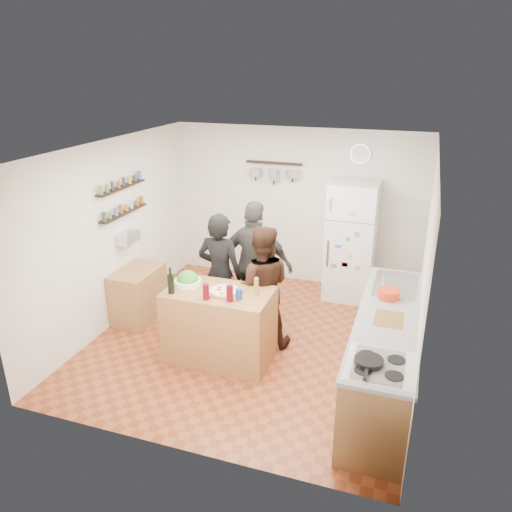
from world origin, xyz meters
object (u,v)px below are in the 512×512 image
(prep_island, at_px, (220,325))
(person_left, at_px, (220,274))
(wall_clock, at_px, (360,154))
(counter_run, at_px, (385,355))
(person_back, at_px, (255,265))
(pepper_mill, at_px, (256,288))
(fridge, at_px, (351,241))
(wine_bottle, at_px, (171,284))
(skillet, at_px, (369,361))
(person_center, at_px, (261,287))
(red_bowl, at_px, (389,294))
(salt_canister, at_px, (239,294))
(side_table, at_px, (139,294))
(salad_bowl, at_px, (188,282))

(prep_island, relative_size, person_left, 0.75)
(wall_clock, bearing_deg, counter_run, -74.08)
(person_back, height_order, wall_clock, wall_clock)
(pepper_mill, height_order, fridge, fridge)
(wine_bottle, xyz_separation_m, person_back, (0.62, 1.20, -0.15))
(counter_run, bearing_deg, wall_clock, 105.92)
(skillet, xyz_separation_m, wall_clock, (-0.65, 3.58, 1.21))
(prep_island, bearing_deg, person_back, 82.99)
(person_center, height_order, skillet, person_center)
(person_center, height_order, wall_clock, wall_clock)
(wine_bottle, bearing_deg, fridge, 55.81)
(person_center, height_order, person_back, person_back)
(pepper_mill, relative_size, red_bowl, 0.71)
(pepper_mill, relative_size, counter_run, 0.07)
(salt_canister, bearing_deg, red_bowl, 19.03)
(wine_bottle, relative_size, person_back, 0.13)
(red_bowl, height_order, wall_clock, wall_clock)
(counter_run, relative_size, wall_clock, 8.77)
(fridge, bearing_deg, pepper_mill, -108.55)
(wine_bottle, bearing_deg, side_table, 140.04)
(salt_canister, distance_m, person_center, 0.65)
(counter_run, height_order, wall_clock, wall_clock)
(salt_canister, distance_m, skillet, 1.77)
(salt_canister, distance_m, side_table, 2.03)
(wine_bottle, xyz_separation_m, wall_clock, (1.70, 2.83, 1.13))
(person_left, height_order, red_bowl, person_left)
(salt_canister, xyz_separation_m, person_center, (0.06, 0.63, -0.17))
(salad_bowl, relative_size, side_table, 0.40)
(person_center, bearing_deg, prep_island, 37.92)
(wall_clock, bearing_deg, person_left, -125.97)
(person_back, height_order, red_bowl, person_back)
(person_left, bearing_deg, skillet, 143.73)
(person_back, bearing_deg, salt_canister, 99.71)
(salad_bowl, bearing_deg, fridge, 54.04)
(counter_run, bearing_deg, wine_bottle, -175.32)
(salad_bowl, bearing_deg, person_back, 59.73)
(person_back, bearing_deg, person_left, 44.36)
(salt_canister, bearing_deg, person_back, 99.33)
(person_back, xyz_separation_m, counter_run, (1.83, -0.99, -0.43))
(person_center, distance_m, wall_clock, 2.64)
(person_left, xyz_separation_m, person_back, (0.36, 0.35, 0.04))
(counter_run, bearing_deg, side_table, 169.62)
(pepper_mill, xyz_separation_m, counter_run, (1.50, -0.07, -0.55))
(salad_bowl, height_order, wall_clock, wall_clock)
(person_left, xyz_separation_m, wall_clock, (1.44, 1.99, 1.32))
(person_left, relative_size, red_bowl, 6.67)
(salt_canister, distance_m, counter_run, 1.73)
(person_back, xyz_separation_m, wall_clock, (1.08, 1.64, 1.27))
(pepper_mill, xyz_separation_m, person_back, (-0.33, 0.93, -0.12))
(skillet, bearing_deg, person_back, 131.56)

